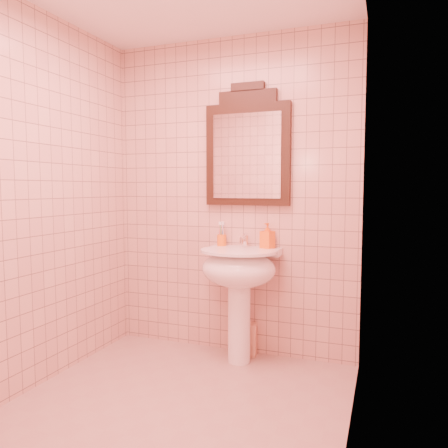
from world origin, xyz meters
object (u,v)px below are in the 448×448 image
at_px(mirror, 247,149).
at_px(towel, 244,338).
at_px(soap_dispenser, 267,236).
at_px(pedestal_sink, 239,276).
at_px(toothbrush_cup, 222,240).

relative_size(mirror, towel, 3.74).
bearing_deg(mirror, soap_dispenser, -14.33).
height_order(pedestal_sink, towel, pedestal_sink).
height_order(mirror, towel, mirror).
xyz_separation_m(pedestal_sink, towel, (-0.02, 0.17, -0.54)).
relative_size(soap_dispenser, towel, 0.78).
bearing_deg(pedestal_sink, toothbrush_cup, 140.43).
xyz_separation_m(pedestal_sink, toothbrush_cup, (-0.20, 0.17, 0.25)).
bearing_deg(toothbrush_cup, mirror, 9.75).
relative_size(mirror, soap_dispenser, 4.81).
xyz_separation_m(mirror, towel, (-0.02, -0.03, -1.50)).
bearing_deg(toothbrush_cup, pedestal_sink, -39.57).
xyz_separation_m(mirror, toothbrush_cup, (-0.20, -0.03, -0.71)).
bearing_deg(soap_dispenser, pedestal_sink, -119.28).
relative_size(pedestal_sink, soap_dispenser, 4.42).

